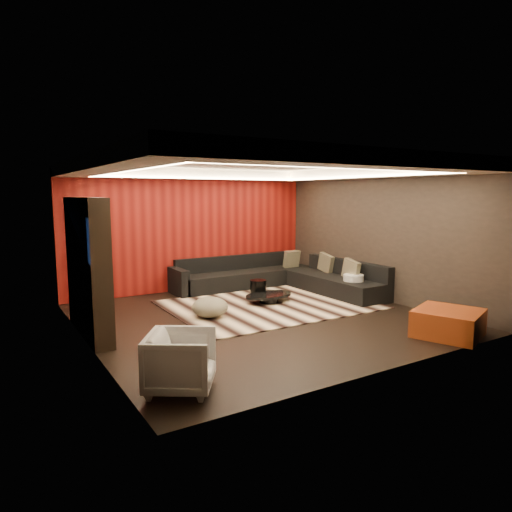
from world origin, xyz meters
TOP-DOWN VIEW (x-y plane):
  - floor at (0.00, 0.00)m, footprint 6.00×6.00m
  - ceiling at (0.00, 0.00)m, footprint 6.00×6.00m
  - wall_back at (0.00, 3.01)m, footprint 6.00×0.02m
  - wall_left at (-3.01, 0.00)m, footprint 0.02×6.00m
  - wall_right at (3.01, 0.00)m, footprint 0.02×6.00m
  - red_feature_wall at (0.00, 2.97)m, footprint 5.98×0.05m
  - soffit_back at (0.00, 2.70)m, footprint 6.00×0.60m
  - soffit_front at (0.00, -2.70)m, footprint 6.00×0.60m
  - soffit_left at (-2.70, 0.00)m, footprint 0.60×4.80m
  - soffit_right at (2.70, 0.00)m, footprint 0.60×4.80m
  - cove_back at (0.00, 2.36)m, footprint 4.80×0.08m
  - cove_front at (0.00, -2.36)m, footprint 4.80×0.08m
  - cove_left at (-2.36, 0.00)m, footprint 0.08×4.80m
  - cove_right at (2.36, 0.00)m, footprint 0.08×4.80m
  - tv_surround at (-2.85, 0.60)m, footprint 0.30×2.00m
  - tv_screen at (-2.69, 0.60)m, footprint 0.04×1.30m
  - tv_shelf at (-2.69, 0.60)m, footprint 0.04×1.60m
  - rug at (0.68, 0.69)m, footprint 4.04×3.05m
  - coffee_table at (0.75, 0.83)m, footprint 1.12×1.12m
  - drum_stool at (0.73, 1.22)m, footprint 0.45×0.45m
  - striped_pouf at (-0.78, 0.45)m, footprint 0.82×0.82m
  - white_side_table at (2.50, 0.19)m, footprint 0.52×0.52m
  - orange_ottoman at (1.99, -2.50)m, footprint 1.23×1.23m
  - armchair at (-2.42, -2.18)m, footprint 1.04×1.03m
  - sectional_sofa at (1.73, 1.86)m, footprint 3.65×3.50m
  - throw_pillows at (2.58, 1.35)m, footprint 0.57×2.36m

SIDE VIEW (x-z plane):
  - floor at x=0.00m, z-range -0.02..0.00m
  - rug at x=0.68m, z-range 0.00..0.02m
  - coffee_table at x=0.75m, z-range 0.02..0.20m
  - striped_pouf at x=-0.78m, z-range 0.02..0.38m
  - orange_ottoman at x=1.99m, z-range 0.00..0.42m
  - drum_stool at x=0.73m, z-range 0.02..0.43m
  - sectional_sofa at x=1.73m, z-range -0.11..0.64m
  - white_side_table at x=2.50m, z-range 0.00..0.54m
  - armchair at x=-2.42m, z-range 0.00..0.69m
  - throw_pillows at x=2.58m, z-range 0.37..0.87m
  - tv_shelf at x=-2.69m, z-range 0.68..0.72m
  - tv_surround at x=-2.85m, z-range 0.00..2.20m
  - wall_back at x=0.00m, z-range 0.00..2.80m
  - wall_left at x=-3.01m, z-range 0.00..2.80m
  - wall_right at x=3.01m, z-range 0.00..2.80m
  - red_feature_wall at x=0.00m, z-range 0.01..2.79m
  - tv_screen at x=-2.69m, z-range 1.05..1.85m
  - cove_back at x=0.00m, z-range 2.58..2.62m
  - cove_front at x=0.00m, z-range 2.58..2.62m
  - cove_left at x=-2.36m, z-range 2.58..2.62m
  - cove_right at x=2.36m, z-range 2.58..2.62m
  - soffit_back at x=0.00m, z-range 2.58..2.80m
  - soffit_front at x=0.00m, z-range 2.58..2.80m
  - soffit_left at x=-2.70m, z-range 2.58..2.80m
  - soffit_right at x=2.70m, z-range 2.58..2.80m
  - ceiling at x=0.00m, z-range 2.80..2.82m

